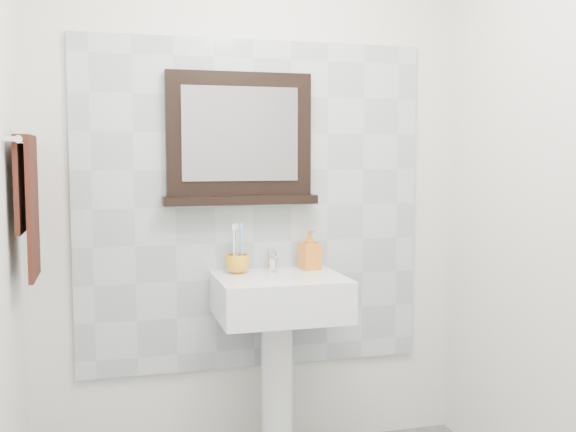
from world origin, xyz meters
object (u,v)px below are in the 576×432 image
object	(u,v)px
toothbrush_cup	(238,264)
hand_towel	(28,196)
soap_dispenser	(310,250)
framed_mirror	(240,142)
pedestal_sink	(279,317)

from	to	relation	value
toothbrush_cup	hand_towel	world-z (taller)	hand_towel
soap_dispenser	framed_mirror	bearing A→B (deg)	157.73
pedestal_sink	hand_towel	world-z (taller)	hand_towel
framed_mirror	pedestal_sink	bearing A→B (deg)	-53.94
toothbrush_cup	soap_dispenser	bearing A→B (deg)	3.11
framed_mirror	toothbrush_cup	bearing A→B (deg)	-109.48
toothbrush_cup	framed_mirror	world-z (taller)	framed_mirror
pedestal_sink	soap_dispenser	distance (m)	0.35
pedestal_sink	toothbrush_cup	distance (m)	0.30
pedestal_sink	hand_towel	size ratio (longest dim) A/B	1.75
toothbrush_cup	soap_dispenser	size ratio (longest dim) A/B	0.58
soap_dispenser	framed_mirror	xyz separation A→B (m)	(-0.31, 0.06, 0.49)
pedestal_sink	soap_dispenser	xyz separation A→B (m)	(0.18, 0.13, 0.27)
pedestal_sink	soap_dispenser	world-z (taller)	soap_dispenser
toothbrush_cup	soap_dispenser	distance (m)	0.34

